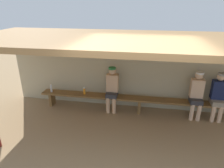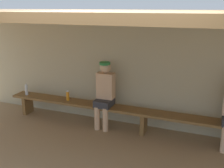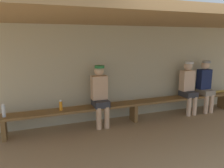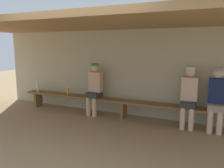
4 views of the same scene
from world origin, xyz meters
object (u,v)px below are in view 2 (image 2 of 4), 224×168
at_px(water_bottle_clear, 26,90).
at_px(water_bottle_green, 68,96).
at_px(player_leftmost, 105,92).
at_px(bench, 144,115).

relative_size(water_bottle_clear, water_bottle_green, 1.17).
relative_size(player_leftmost, water_bottle_green, 6.30).
bearing_deg(player_leftmost, water_bottle_green, -179.41).
bearing_deg(bench, player_leftmost, 179.75).
xyz_separation_m(water_bottle_clear, water_bottle_green, (1.06, 0.02, -0.02)).
distance_m(bench, water_bottle_clear, 2.73).
relative_size(bench, water_bottle_clear, 23.92).
height_order(water_bottle_clear, water_bottle_green, water_bottle_clear).
distance_m(player_leftmost, water_bottle_clear, 1.91).
height_order(bench, player_leftmost, player_leftmost).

